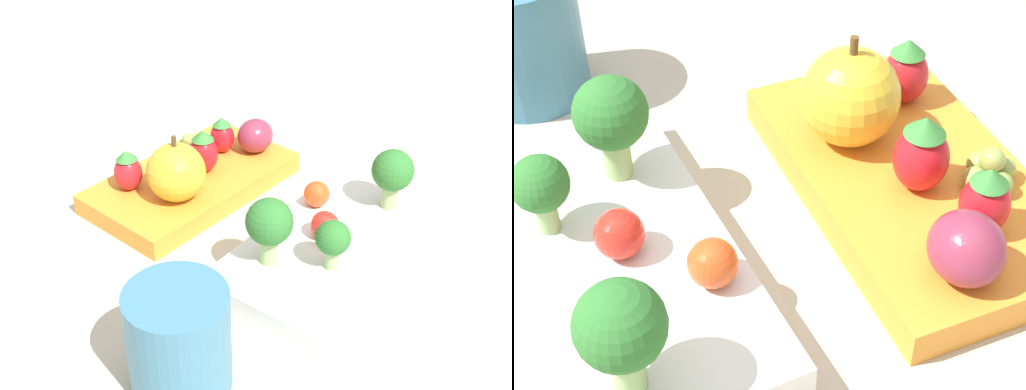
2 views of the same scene
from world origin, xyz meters
TOP-DOWN VIEW (x-y plane):
  - ground_plane at (0.00, 0.00)m, footprint 4.00×4.00m
  - bento_box_savoury at (0.01, 0.09)m, footprint 0.22×0.12m
  - bento_box_fruit at (-0.00, -0.08)m, footprint 0.21×0.13m
  - broccoli_floret_0 at (0.07, 0.06)m, footprint 0.04×0.04m
  - broccoli_floret_1 at (-0.07, 0.10)m, footprint 0.04×0.04m
  - broccoli_floret_2 at (0.04, 0.11)m, footprint 0.03×0.03m
  - cherry_tomato_0 at (0.01, 0.08)m, footprint 0.03×0.03m
  - cherry_tomato_1 at (-0.03, 0.05)m, footprint 0.02×0.02m
  - apple at (0.04, -0.07)m, footprint 0.06×0.06m
  - strawberry_0 at (0.06, -0.11)m, footprint 0.03×0.03m
  - strawberry_1 at (-0.01, -0.08)m, footprint 0.03×0.03m
  - strawberry_2 at (-0.05, -0.09)m, footprint 0.03×0.03m
  - plum at (-0.08, -0.06)m, footprint 0.04×0.04m
  - grape_cluster at (-0.03, -0.11)m, footprint 0.03×0.03m
  - drinking_cup at (0.19, 0.08)m, footprint 0.07×0.07m

SIDE VIEW (x-z plane):
  - ground_plane at x=0.00m, z-range 0.00..0.00m
  - bento_box_fruit at x=0.00m, z-range 0.00..0.02m
  - bento_box_savoury at x=0.01m, z-range 0.00..0.02m
  - grape_cluster at x=-0.03m, z-range 0.02..0.04m
  - cherry_tomato_1 at x=-0.03m, z-range 0.02..0.05m
  - cherry_tomato_0 at x=0.01m, z-range 0.02..0.05m
  - plum at x=-0.08m, z-range 0.02..0.06m
  - strawberry_2 at x=-0.05m, z-range 0.02..0.06m
  - strawberry_0 at x=0.06m, z-range 0.02..0.06m
  - drinking_cup at x=0.19m, z-range 0.00..0.08m
  - strawberry_1 at x=-0.01m, z-range 0.02..0.07m
  - apple at x=0.04m, z-range 0.02..0.08m
  - broccoli_floret_2 at x=0.04m, z-range 0.03..0.07m
  - broccoli_floret_1 at x=-0.07m, z-range 0.03..0.09m
  - broccoli_floret_0 at x=0.07m, z-range 0.03..0.09m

